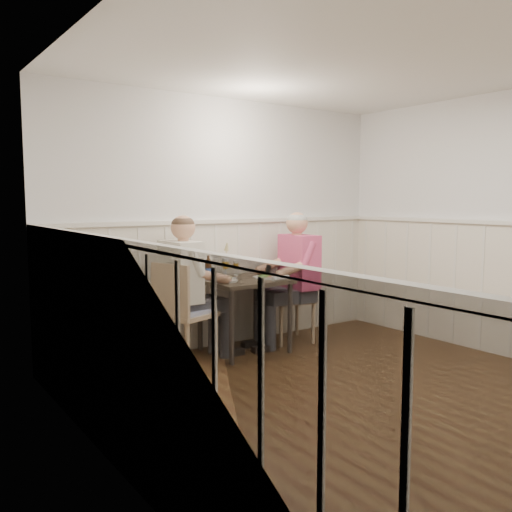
{
  "coord_description": "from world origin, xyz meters",
  "views": [
    {
      "loc": [
        -3.06,
        -2.64,
        1.55
      ],
      "look_at": [
        -0.04,
        1.64,
        1.0
      ],
      "focal_mm": 38.0,
      "sensor_mm": 36.0,
      "label": 1
    }
  ],
  "objects_px": {
    "beer_bottle": "(208,269)",
    "chair_right": "(294,295)",
    "dining_table": "(245,290)",
    "diner_cream": "(185,300)",
    "man_in_pink": "(295,288)",
    "chair_left": "(182,310)",
    "grass_vase": "(225,260)"
  },
  "relations": [
    {
      "from": "chair_right",
      "to": "dining_table",
      "type": "bearing_deg",
      "value": -175.94
    },
    {
      "from": "dining_table",
      "to": "beer_bottle",
      "type": "height_order",
      "value": "beer_bottle"
    },
    {
      "from": "man_in_pink",
      "to": "dining_table",
      "type": "bearing_deg",
      "value": 176.59
    },
    {
      "from": "dining_table",
      "to": "chair_left",
      "type": "bearing_deg",
      "value": -177.83
    },
    {
      "from": "chair_left",
      "to": "grass_vase",
      "type": "xyz_separation_m",
      "value": [
        0.67,
        0.31,
        0.39
      ]
    },
    {
      "from": "man_in_pink",
      "to": "grass_vase",
      "type": "height_order",
      "value": "man_in_pink"
    },
    {
      "from": "man_in_pink",
      "to": "diner_cream",
      "type": "xyz_separation_m",
      "value": [
        -1.29,
        0.07,
        -0.01
      ]
    },
    {
      "from": "dining_table",
      "to": "beer_bottle",
      "type": "xyz_separation_m",
      "value": [
        -0.31,
        0.18,
        0.22
      ]
    },
    {
      "from": "dining_table",
      "to": "diner_cream",
      "type": "height_order",
      "value": "diner_cream"
    },
    {
      "from": "chair_left",
      "to": "man_in_pink",
      "type": "relative_size",
      "value": 0.67
    },
    {
      "from": "dining_table",
      "to": "chair_left",
      "type": "relative_size",
      "value": 0.83
    },
    {
      "from": "man_in_pink",
      "to": "diner_cream",
      "type": "distance_m",
      "value": 1.29
    },
    {
      "from": "chair_right",
      "to": "man_in_pink",
      "type": "xyz_separation_m",
      "value": [
        -0.06,
        -0.09,
        0.09
      ]
    },
    {
      "from": "chair_right",
      "to": "grass_vase",
      "type": "relative_size",
      "value": 2.56
    },
    {
      "from": "chair_left",
      "to": "chair_right",
      "type": "bearing_deg",
      "value": 3.09
    },
    {
      "from": "beer_bottle",
      "to": "chair_left",
      "type": "bearing_deg",
      "value": -152.99
    },
    {
      "from": "beer_bottle",
      "to": "chair_right",
      "type": "bearing_deg",
      "value": -7.56
    },
    {
      "from": "diner_cream",
      "to": "beer_bottle",
      "type": "distance_m",
      "value": 0.46
    },
    {
      "from": "chair_left",
      "to": "man_in_pink",
      "type": "xyz_separation_m",
      "value": [
        1.36,
        -0.01,
        0.08
      ]
    },
    {
      "from": "grass_vase",
      "to": "beer_bottle",
      "type": "bearing_deg",
      "value": -158.58
    },
    {
      "from": "man_in_pink",
      "to": "beer_bottle",
      "type": "bearing_deg",
      "value": 166.93
    },
    {
      "from": "dining_table",
      "to": "man_in_pink",
      "type": "bearing_deg",
      "value": -3.41
    },
    {
      "from": "man_in_pink",
      "to": "beer_bottle",
      "type": "xyz_separation_m",
      "value": [
        -0.95,
        0.22,
        0.25
      ]
    },
    {
      "from": "chair_left",
      "to": "beer_bottle",
      "type": "height_order",
      "value": "beer_bottle"
    },
    {
      "from": "chair_right",
      "to": "chair_left",
      "type": "xyz_separation_m",
      "value": [
        -1.42,
        -0.08,
        0.01
      ]
    },
    {
      "from": "man_in_pink",
      "to": "beer_bottle",
      "type": "relative_size",
      "value": 5.94
    },
    {
      "from": "beer_bottle",
      "to": "grass_vase",
      "type": "relative_size",
      "value": 0.66
    },
    {
      "from": "diner_cream",
      "to": "grass_vase",
      "type": "relative_size",
      "value": 3.87
    },
    {
      "from": "grass_vase",
      "to": "diner_cream",
      "type": "bearing_deg",
      "value": -157.39
    },
    {
      "from": "chair_right",
      "to": "diner_cream",
      "type": "relative_size",
      "value": 0.66
    },
    {
      "from": "chair_left",
      "to": "diner_cream",
      "type": "xyz_separation_m",
      "value": [
        0.07,
        0.06,
        0.07
      ]
    },
    {
      "from": "man_in_pink",
      "to": "chair_right",
      "type": "bearing_deg",
      "value": 56.94
    }
  ]
}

